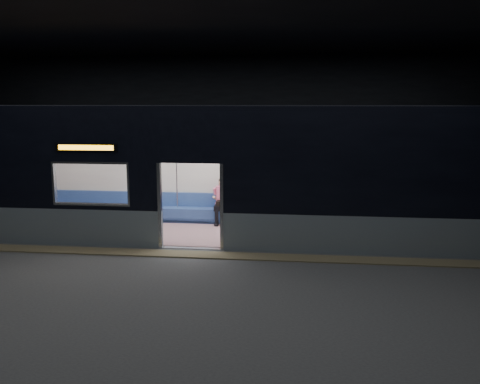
# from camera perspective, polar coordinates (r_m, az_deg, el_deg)

# --- Properties ---
(station_floor) EXTENTS (24.00, 14.00, 0.01)m
(station_floor) POSITION_cam_1_polar(r_m,az_deg,el_deg) (11.21, -6.60, -7.89)
(station_floor) COLOR #47494C
(station_floor) RESTS_ON ground
(station_envelope) EXTENTS (24.00, 14.00, 5.00)m
(station_envelope) POSITION_cam_1_polar(r_m,az_deg,el_deg) (10.66, -7.00, 11.21)
(station_envelope) COLOR black
(station_envelope) RESTS_ON station_floor
(tactile_strip) EXTENTS (22.80, 0.50, 0.03)m
(tactile_strip) POSITION_cam_1_polar(r_m,az_deg,el_deg) (11.71, -5.99, -6.98)
(tactile_strip) COLOR #8C7F59
(tactile_strip) RESTS_ON station_floor
(metro_car) EXTENTS (18.00, 3.04, 3.35)m
(metro_car) POSITION_cam_1_polar(r_m,az_deg,el_deg) (13.25, -4.28, 3.15)
(metro_car) COLOR gray
(metro_car) RESTS_ON station_floor
(passenger) EXTENTS (0.40, 0.65, 1.29)m
(passenger) POSITION_cam_1_polar(r_m,az_deg,el_deg) (14.33, -2.08, -0.68)
(passenger) COLOR black
(passenger) RESTS_ON metro_car
(handbag) EXTENTS (0.31, 0.29, 0.13)m
(handbag) POSITION_cam_1_polar(r_m,az_deg,el_deg) (14.15, -2.15, -1.25)
(handbag) COLOR black
(handbag) RESTS_ON passenger
(transit_map) EXTENTS (0.94, 0.03, 0.61)m
(transit_map) POSITION_cam_1_polar(r_m,az_deg,el_deg) (14.51, 14.58, 1.90)
(transit_map) COLOR white
(transit_map) RESTS_ON metro_car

